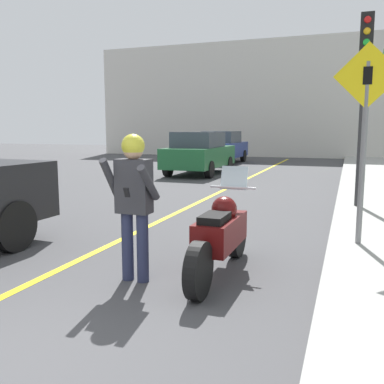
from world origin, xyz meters
The scene contains 8 objects.
road_center_line centered at (-0.60, 6.00, 0.00)m, with size 0.12×36.00×0.01m.
building_backdrop centered at (0.00, 26.00, 3.69)m, with size 28.00×1.20×7.38m.
motorcycle centered at (1.40, 2.82, 0.51)m, with size 0.62×2.25×1.30m.
person_biker centered at (0.51, 2.26, 1.07)m, with size 0.59×0.47×1.74m.
crossing_sign centered at (3.01, 4.40, 1.84)m, with size 0.91×0.08×2.82m.
traffic_light centered at (3.04, 7.68, 2.90)m, with size 0.26×0.30×3.98m.
parked_car_green centered at (-2.78, 14.04, 0.86)m, with size 1.88×4.20×1.68m.
parked_car_blue centered at (-3.48, 19.72, 0.86)m, with size 1.88×4.20×1.68m.
Camera 1 is at (2.83, -2.09, 1.79)m, focal length 40.00 mm.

